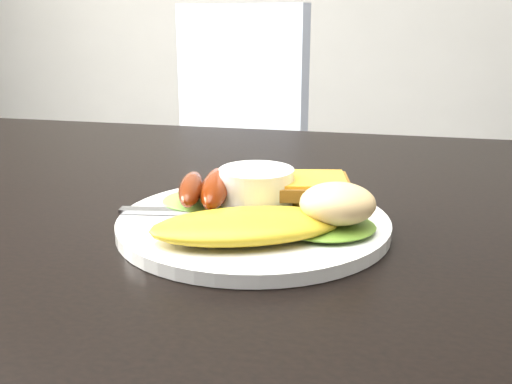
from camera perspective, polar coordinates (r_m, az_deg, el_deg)
dining_table at (r=0.60m, az=-5.65°, el=-2.99°), size 1.20×0.80×0.04m
dining_chair at (r=1.58m, az=-3.20°, el=-0.99°), size 0.55×0.55×0.05m
person at (r=1.34m, az=3.12°, el=7.45°), size 0.55×0.40×1.43m
plate at (r=0.52m, az=-0.24°, el=-3.03°), size 0.24×0.24×0.01m
lettuce_left at (r=0.56m, az=-5.00°, el=-0.80°), size 0.08×0.07×0.01m
lettuce_right at (r=0.49m, az=6.83°, el=-3.27°), size 0.10×0.10×0.01m
omelette at (r=0.47m, az=-0.84°, el=-3.21°), size 0.17×0.13×0.02m
sausage_a at (r=0.54m, az=-6.19°, el=0.33°), size 0.04×0.09×0.02m
sausage_b at (r=0.54m, az=-3.82°, el=0.42°), size 0.04×0.11×0.03m
ramekin at (r=0.54m, az=0.05°, el=0.19°), size 0.08×0.08×0.04m
toast_a at (r=0.57m, az=3.94°, el=-0.21°), size 0.07×0.07×0.01m
toast_b at (r=0.55m, az=5.46°, el=0.54°), size 0.08×0.08×0.01m
potato_salad at (r=0.49m, az=7.78°, el=-1.09°), size 0.07×0.07×0.03m
fork at (r=0.53m, az=-4.97°, el=-1.91°), size 0.15×0.03×0.00m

